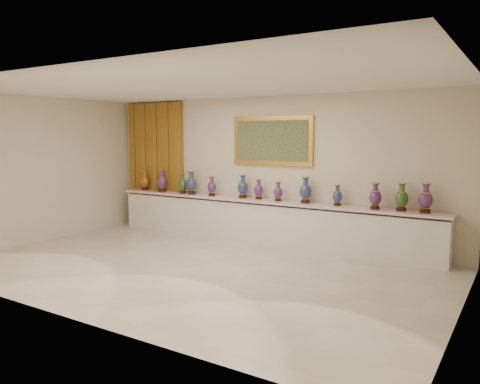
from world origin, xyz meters
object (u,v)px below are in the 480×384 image
(counter, at_px, (262,222))
(vase_2, at_px, (183,185))
(vase_1, at_px, (162,182))
(vase_0, at_px, (145,181))

(counter, height_order, vase_2, vase_2)
(counter, distance_m, vase_1, 2.74)
(vase_0, relative_size, vase_1, 0.91)
(vase_0, bearing_deg, vase_1, -5.09)
(counter, relative_size, vase_1, 14.11)
(vase_0, xyz_separation_m, vase_1, (0.59, -0.05, 0.02))
(counter, relative_size, vase_2, 16.42)
(vase_1, distance_m, vase_2, 0.62)
(vase_0, distance_m, vase_2, 1.21)
(vase_2, bearing_deg, counter, 1.44)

